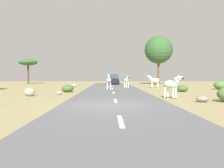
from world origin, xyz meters
TOP-DOWN VIEW (x-y plane):
  - ground_plane at (0.00, 0.00)m, footprint 90.00×90.00m
  - road at (0.45, 0.00)m, footprint 6.00×64.00m
  - lane_markings at (0.45, -1.00)m, footprint 0.16×56.00m
  - zebra_0 at (2.13, 14.65)m, footprint 0.64×1.58m
  - zebra_1 at (5.74, 16.21)m, footprint 1.64×0.80m
  - zebra_2 at (0.03, 11.07)m, footprint 0.50×1.77m
  - zebra_3 at (4.31, 3.54)m, footprint 1.15×1.51m
  - car_0 at (0.76, 26.44)m, footprint 2.03×4.34m
  - tree_0 at (8.19, 24.81)m, footprint 4.57×4.57m
  - tree_2 at (-14.53, 28.50)m, footprint 3.27×3.27m
  - bush_0 at (12.55, 12.95)m, footprint 1.61×1.45m
  - bush_2 at (-3.85, 9.35)m, footprint 1.13×1.02m
  - bush_3 at (7.09, 9.59)m, footprint 1.07×0.97m
  - rock_0 at (-6.00, 5.40)m, footprint 0.81×0.58m
  - rock_1 at (-3.97, 6.45)m, footprint 0.44×0.34m
  - rock_3 at (-4.65, 18.36)m, footprint 0.58×0.57m
  - rock_4 at (5.60, 1.59)m, footprint 0.74×0.59m

SIDE VIEW (x-z plane):
  - ground_plane at x=0.00m, z-range 0.00..0.00m
  - road at x=0.45m, z-range 0.00..0.05m
  - lane_markings at x=0.45m, z-range 0.05..0.06m
  - rock_1 at x=-3.97m, z-range 0.00..0.32m
  - rock_4 at x=5.60m, z-range 0.00..0.39m
  - rock_3 at x=-4.65m, z-range 0.00..0.45m
  - rock_0 at x=-6.00m, z-range 0.00..0.64m
  - bush_3 at x=7.09m, z-range 0.00..0.64m
  - bush_2 at x=-3.85m, z-range 0.00..0.68m
  - bush_0 at x=12.55m, z-range 0.00..0.97m
  - car_0 at x=0.76m, z-range -0.02..1.72m
  - zebra_0 at x=2.13m, z-range 0.19..1.70m
  - zebra_1 at x=5.74m, z-range 0.15..1.75m
  - zebra_3 at x=4.31m, z-range 0.15..1.76m
  - zebra_2 at x=0.03m, z-range 0.21..1.88m
  - tree_2 at x=-14.53m, z-range 1.61..6.11m
  - tree_0 at x=8.19m, z-range 1.72..9.78m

